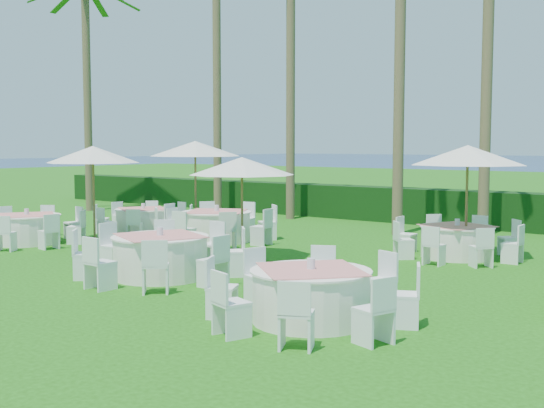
{
  "coord_description": "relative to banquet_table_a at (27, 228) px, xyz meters",
  "views": [
    {
      "loc": [
        11.23,
        -9.67,
        2.71
      ],
      "look_at": [
        1.58,
        3.19,
        1.3
      ],
      "focal_mm": 45.0,
      "sensor_mm": 36.0,
      "label": 1
    }
  ],
  "objects": [
    {
      "name": "banquet_table_f",
      "position": [
        10.32,
        4.84,
        -0.01
      ],
      "size": [
        3.06,
        3.06,
        0.93
      ],
      "color": "white",
      "rests_on": "ground"
    },
    {
      "name": "umbrella_b",
      "position": [
        6.4,
        1.5,
        1.78
      ],
      "size": [
        2.47,
        2.47,
        2.41
      ],
      "color": "brown",
      "rests_on": "ground"
    },
    {
      "name": "palm_a",
      "position": [
        -1.39,
        9.46,
        5.96
      ],
      "size": [
        4.4,
        4.16,
        11.78
      ],
      "color": "brown",
      "rests_on": "ground"
    },
    {
      "name": "banquet_table_d",
      "position": [
        0.89,
        3.43,
        -0.02
      ],
      "size": [
        3.01,
        3.01,
        0.91
      ],
      "color": "white",
      "rests_on": "ground"
    },
    {
      "name": "umbrella_c",
      "position": [
        1.35,
        5.28,
        2.15
      ],
      "size": [
        2.88,
        2.88,
        2.82
      ],
      "color": "brown",
      "rests_on": "ground"
    },
    {
      "name": "banquet_table_a",
      "position": [
        0.0,
        0.0,
        0.0
      ],
      "size": [
        3.17,
        3.17,
        0.96
      ],
      "color": "white",
      "rests_on": "ground"
    },
    {
      "name": "palm_d",
      "position": [
        9.46,
        9.0,
        4.81
      ],
      "size": [
        4.4,
        3.95,
        9.53
      ],
      "color": "brown",
      "rests_on": "ground"
    },
    {
      "name": "hedge",
      "position": [
        5.27,
        10.89,
        0.18
      ],
      "size": [
        34.0,
        1.0,
        1.2
      ],
      "primitive_type": "cube",
      "color": "black",
      "rests_on": "ground"
    },
    {
      "name": "palm_b",
      "position": [
        2.17,
        9.42,
        4.94
      ],
      "size": [
        4.24,
        4.37,
        9.78
      ],
      "color": "brown",
      "rests_on": "ground"
    },
    {
      "name": "banquet_table_c",
      "position": [
        10.83,
        -2.25,
        0.01
      ],
      "size": [
        3.21,
        3.21,
        0.98
      ],
      "color": "white",
      "rests_on": "ground"
    },
    {
      "name": "banquet_table_b",
      "position": [
        6.43,
        -1.17,
        0.04
      ],
      "size": [
        3.45,
        3.45,
        1.03
      ],
      "color": "white",
      "rests_on": "ground"
    },
    {
      "name": "banquet_table_e",
      "position": [
        3.9,
        3.42,
        0.03
      ],
      "size": [
        3.42,
        3.42,
        1.02
      ],
      "color": "white",
      "rests_on": "ground"
    },
    {
      "name": "palm_f",
      "position": [
        -6.21,
        6.99,
        4.64
      ],
      "size": [
        4.4,
        3.97,
        9.2
      ],
      "color": "brown",
      "rests_on": "ground"
    },
    {
      "name": "ground",
      "position": [
        5.27,
        -1.11,
        -0.42
      ],
      "size": [
        120.0,
        120.0,
        0.0
      ],
      "primitive_type": "plane",
      "color": "#1C4F0D",
      "rests_on": "ground"
    },
    {
      "name": "umbrella_a",
      "position": [
        1.33,
        1.22,
        2.01
      ],
      "size": [
        2.52,
        2.52,
        2.66
      ],
      "color": "brown",
      "rests_on": "ground"
    },
    {
      "name": "umbrella_d",
      "position": [
        10.54,
        4.83,
        2.04
      ],
      "size": [
        2.76,
        2.76,
        2.69
      ],
      "color": "brown",
      "rests_on": "ground"
    }
  ]
}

